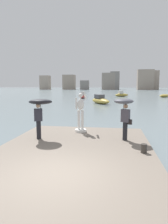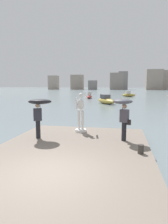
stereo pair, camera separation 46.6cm
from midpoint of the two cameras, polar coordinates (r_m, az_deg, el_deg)
ground_plane at (r=45.62m, az=8.52°, el=3.74°), size 400.00×400.00×0.00m
pier at (r=8.09m, az=-2.92°, el=-12.71°), size 6.45×9.76×0.40m
statue_white_figure at (r=11.28m, az=0.28°, el=-0.87°), size 0.65×0.88×2.20m
onlooker_left at (r=10.03m, az=-11.16°, el=1.59°), size 1.39×1.41×1.98m
onlooker_right at (r=9.65m, az=12.37°, el=1.01°), size 1.20×1.20×1.98m
mooring_bollard at (r=8.22m, az=17.30°, el=-9.97°), size 0.23×0.23×0.35m
boat_near at (r=53.79m, az=12.74°, el=4.79°), size 3.89×2.69×1.56m
boat_far at (r=46.30m, az=1.84°, el=4.46°), size 0.96×3.60×1.48m
boat_leftward at (r=33.03m, az=6.64°, el=3.28°), size 3.98×5.19×1.48m
distant_skyline at (r=135.62m, az=12.87°, el=8.52°), size 93.94×11.47×12.69m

